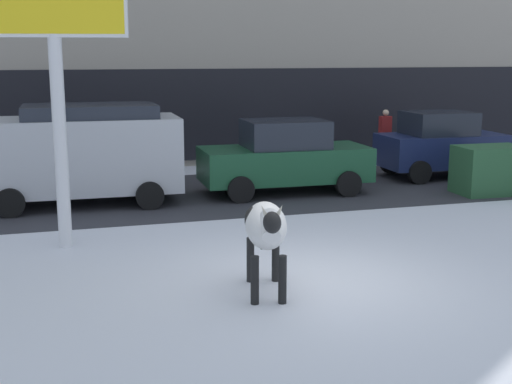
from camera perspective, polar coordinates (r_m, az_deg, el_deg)
name	(u,v)px	position (r m, az deg, el deg)	size (l,w,h in m)	color
ground_plane	(314,281)	(10.88, 4.79, -7.29)	(120.00, 120.00, 0.00)	white
road_strip	(213,193)	(17.46, -3.58, -0.10)	(60.00, 5.60, 0.01)	#333338
cow_holstein	(265,227)	(10.01, 0.76, -2.94)	(0.88, 1.94, 1.54)	silver
billboard	(52,3)	(12.70, -16.44, 14.72)	(2.52, 0.60, 5.56)	silver
car_silver_van	(80,152)	(16.47, -14.33, 3.24)	(4.63, 2.18, 2.32)	#B7BABF
car_darkgreen_sedan	(285,157)	(17.38, 2.38, 2.88)	(4.23, 2.04, 1.84)	#194C2D
car_navy_hatchback	(441,145)	(20.31, 15.00, 3.80)	(3.53, 1.97, 1.86)	#19234C
pedestrian_near_billboard	(385,136)	(22.34, 10.57, 4.53)	(0.36, 0.24, 1.73)	#282833
dumpster	(490,170)	(18.28, 18.76, 1.73)	(1.70, 1.10, 1.20)	#285633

